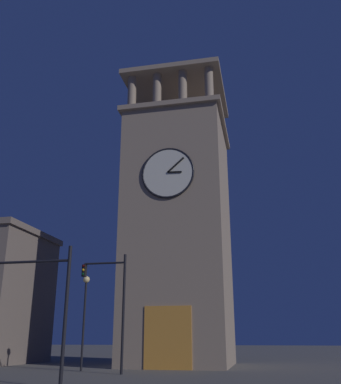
{
  "coord_description": "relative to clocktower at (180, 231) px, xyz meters",
  "views": [
    {
      "loc": [
        -10.06,
        31.76,
        1.95
      ],
      "look_at": [
        -2.9,
        -2.12,
        13.59
      ],
      "focal_mm": 40.71,
      "sensor_mm": 36.0,
      "label": 1
    }
  ],
  "objects": [
    {
      "name": "ground_plane",
      "position": [
        3.66,
        2.1,
        -10.19
      ],
      "size": [
        200.0,
        200.0,
        0.0
      ],
      "primitive_type": "plane",
      "color": "#56544F"
    },
    {
      "name": "clocktower",
      "position": [
        0.0,
        0.0,
        0.0
      ],
      "size": [
        8.17,
        9.53,
        25.54
      ],
      "color": "gray",
      "rests_on": "ground_plane"
    },
    {
      "name": "traffic_signal_mid",
      "position": [
        2.57,
        8.49,
        -5.81
      ],
      "size": [
        2.81,
        0.41,
        6.82
      ],
      "color": "black",
      "rests_on": "ground_plane"
    },
    {
      "name": "traffic_signal_far",
      "position": [
        3.34,
        15.67,
        -6.32
      ],
      "size": [
        3.94,
        0.41,
        5.93
      ],
      "color": "black",
      "rests_on": "ground_plane"
    },
    {
      "name": "street_lamp",
      "position": [
        5.11,
        6.43,
        -6.17
      ],
      "size": [
        0.44,
        0.44,
        5.86
      ],
      "color": "black",
      "rests_on": "ground_plane"
    }
  ]
}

